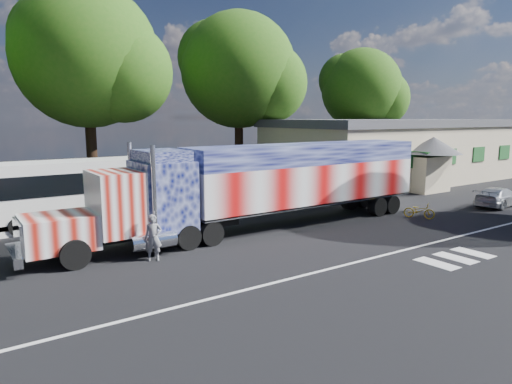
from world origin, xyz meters
TOP-DOWN VIEW (x-y plane):
  - ground at (0.00, 0.00)m, footprint 100.00×100.00m
  - lane_markings at (1.71, -3.77)m, footprint 30.00×2.67m
  - semi_truck at (0.79, 3.20)m, footprint 20.32×3.21m
  - coach_bus at (-5.27, 9.49)m, footprint 11.09×2.58m
  - hall_building at (19.92, 10.86)m, footprint 22.40×12.80m
  - parked_car at (15.70, -0.20)m, footprint 4.23×2.11m
  - woman at (-5.71, 1.50)m, footprint 0.76×0.64m
  - bicycle at (8.85, 0.42)m, footprint 1.22×1.67m
  - tree_ne_a at (8.57, 17.79)m, footprint 9.81×9.34m
  - tree_far_ne at (24.27, 19.01)m, footprint 8.64×8.23m
  - tree_n_mid at (-3.57, 17.10)m, footprint 9.80×9.34m

SIDE VIEW (x-z plane):
  - ground at x=0.00m, z-range 0.00..0.00m
  - lane_markings at x=1.71m, z-range 0.00..0.01m
  - bicycle at x=8.85m, z-range 0.00..0.84m
  - parked_car at x=15.70m, z-range 0.00..1.18m
  - woman at x=-5.71m, z-range 0.00..1.77m
  - coach_bus at x=-5.27m, z-range 0.06..3.28m
  - semi_truck at x=0.79m, z-range 0.06..4.40m
  - hall_building at x=19.92m, z-range 0.02..5.22m
  - tree_far_ne at x=24.27m, z-range 2.01..14.38m
  - tree_ne_a at x=8.57m, z-range 2.18..16.00m
  - tree_n_mid at x=-3.57m, z-range 2.27..16.27m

